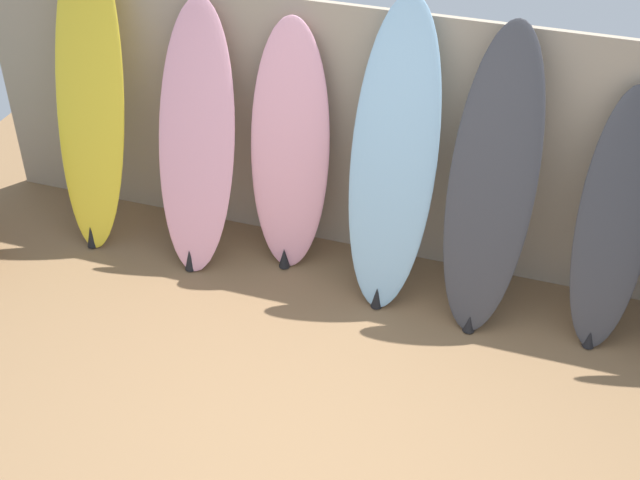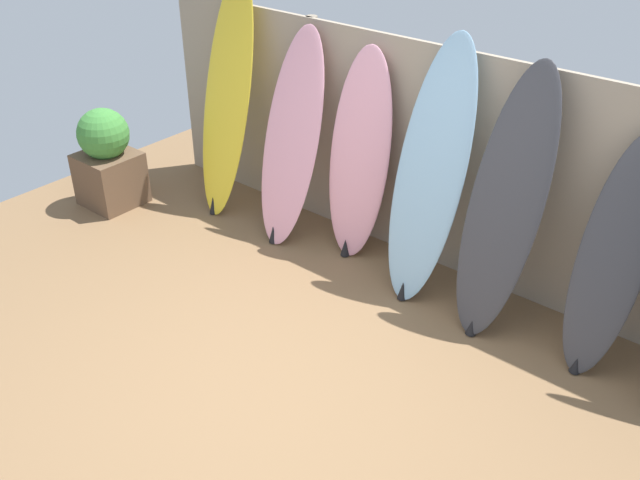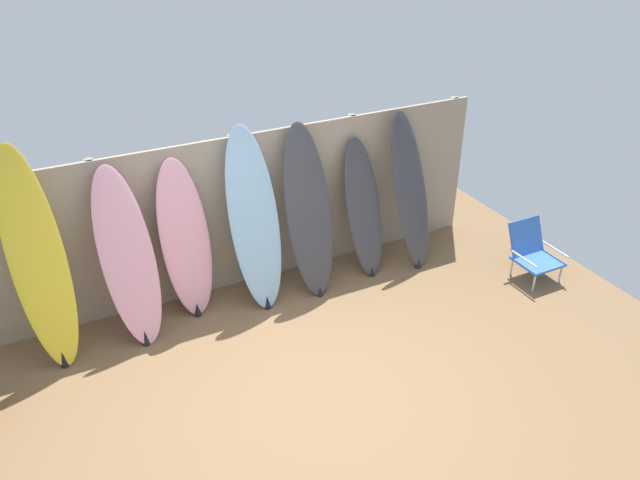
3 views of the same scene
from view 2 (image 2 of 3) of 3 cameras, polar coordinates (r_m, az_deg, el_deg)
name	(u,v)px [view 2 (image 2 of 3)]	position (r m, az deg, el deg)	size (l,w,h in m)	color
ground	(279,391)	(4.76, -3.28, -11.93)	(7.68, 7.68, 0.00)	brown
fence_back	(451,165)	(5.63, 10.46, 5.96)	(6.08, 0.11, 1.80)	gray
surfboard_yellow_0	(227,99)	(6.50, -7.46, 11.14)	(0.56, 0.68, 2.14)	yellow
surfboard_pink_1	(291,140)	(6.02, -2.30, 7.97)	(0.60, 0.69, 1.79)	pink
surfboard_pink_2	(359,157)	(5.77, 3.17, 6.65)	(0.58, 0.45, 1.74)	pink
surfboard_skyblue_3	(430,174)	(5.27, 8.81, 5.22)	(0.56, 0.64, 1.97)	#8CB7D6
surfboard_charcoal_4	(505,206)	(5.00, 14.62, 2.68)	(0.54, 0.66, 1.91)	#38383D
surfboard_charcoal_5	(612,260)	(4.93, 22.33, -1.46)	(0.45, 0.59, 1.59)	#38383D
planter_box	(107,159)	(6.98, -16.65, 6.23)	(0.52, 0.51, 0.94)	brown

